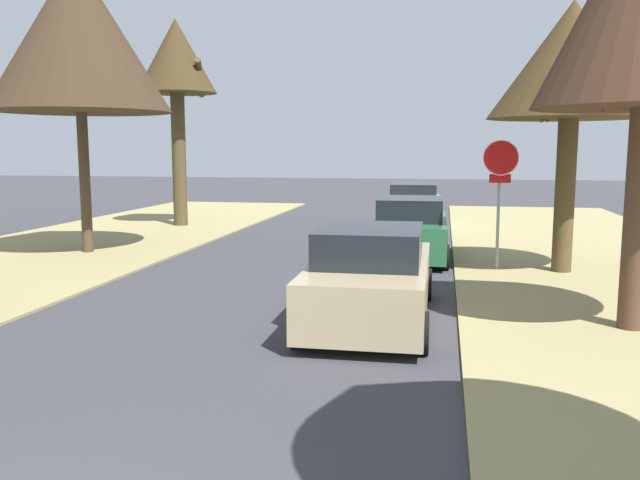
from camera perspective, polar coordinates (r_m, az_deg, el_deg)
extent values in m
cylinder|color=#9EA0A5|center=(15.67, 15.27, 1.66)|extent=(0.07, 0.28, 2.25)
cylinder|color=white|center=(15.45, 15.50, 6.93)|extent=(0.81, 0.13, 0.80)
cylinder|color=red|center=(15.45, 15.50, 6.93)|extent=(0.76, 0.14, 0.76)
cube|color=red|center=(15.51, 15.42, 5.19)|extent=(0.48, 0.08, 0.20)
cylinder|color=#503728|center=(11.05, 25.93, 1.54)|extent=(0.40, 0.40, 3.36)
cylinder|color=#503728|center=(11.53, 25.67, 13.61)|extent=(1.16, 0.33, 1.48)
cylinder|color=#504123|center=(15.67, 20.56, 3.61)|extent=(0.43, 0.43, 3.43)
cone|color=#403018|center=(15.75, 21.11, 14.48)|extent=(3.57, 3.57, 2.53)
cylinder|color=#504123|center=(16.17, 20.90, 11.69)|extent=(1.16, 0.35, 1.20)
cylinder|color=#504123|center=(16.10, 20.23, 11.27)|extent=(1.10, 0.46, 0.95)
cylinder|color=#504123|center=(16.04, 21.96, 12.36)|extent=(0.84, 0.89, 1.55)
cylinder|color=#483828|center=(18.58, -19.82, 4.70)|extent=(0.28, 0.28, 3.72)
cone|color=#3A2A1C|center=(18.79, -20.39, 16.46)|extent=(4.69, 4.69, 3.95)
cylinder|color=#483828|center=(19.06, -20.32, 12.56)|extent=(0.85, 0.66, 1.53)
cylinder|color=#483828|center=(18.21, -20.84, 12.16)|extent=(1.02, 0.19, 1.15)
cylinder|color=#483828|center=(18.38, -21.37, 12.80)|extent=(0.97, 0.52, 1.59)
cylinder|color=#4B3F24|center=(24.27, -12.19, 6.84)|extent=(0.50, 0.50, 4.73)
cone|color=#3C2F19|center=(24.48, -12.45, 15.41)|extent=(2.83, 2.83, 2.57)
cylinder|color=#4B3F24|center=(24.32, -10.44, 13.73)|extent=(0.72, 1.74, 1.25)
cylinder|color=#4B3F24|center=(23.86, -12.74, 13.73)|extent=(1.28, 0.41, 1.19)
cube|color=tan|center=(10.78, 4.48, -3.97)|extent=(1.85, 4.41, 0.85)
cube|color=black|center=(10.44, 4.40, -0.43)|extent=(1.62, 2.04, 0.56)
cylinder|color=black|center=(12.55, 1.27, -3.60)|extent=(0.20, 0.60, 0.60)
cylinder|color=black|center=(12.40, 9.25, -3.84)|extent=(0.20, 0.60, 0.60)
cylinder|color=black|center=(9.39, -1.91, -7.57)|extent=(0.20, 0.60, 0.60)
cylinder|color=black|center=(9.19, 8.85, -8.00)|extent=(0.20, 0.60, 0.60)
cube|color=#28663D|center=(17.15, 7.90, 0.44)|extent=(1.85, 4.41, 0.85)
cube|color=black|center=(16.85, 7.91, 2.72)|extent=(1.62, 2.04, 0.56)
cylinder|color=black|center=(18.87, 5.46, 0.27)|extent=(0.20, 0.60, 0.60)
cylinder|color=black|center=(18.81, 10.74, 0.14)|extent=(0.20, 0.60, 0.60)
cylinder|color=black|center=(15.62, 4.43, -1.32)|extent=(0.20, 0.60, 0.60)
cylinder|color=black|center=(15.55, 10.82, -1.49)|extent=(0.20, 0.60, 0.60)
cube|color=white|center=(24.12, 8.19, 2.59)|extent=(1.85, 4.41, 0.85)
cube|color=black|center=(23.85, 8.21, 4.23)|extent=(1.62, 2.04, 0.56)
cylinder|color=black|center=(25.84, 6.39, 2.33)|extent=(0.20, 0.60, 0.60)
cylinder|color=black|center=(25.78, 10.25, 2.24)|extent=(0.20, 0.60, 0.60)
cylinder|color=black|center=(22.56, 5.81, 1.52)|extent=(0.20, 0.60, 0.60)
cylinder|color=black|center=(22.50, 10.23, 1.42)|extent=(0.20, 0.60, 0.60)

